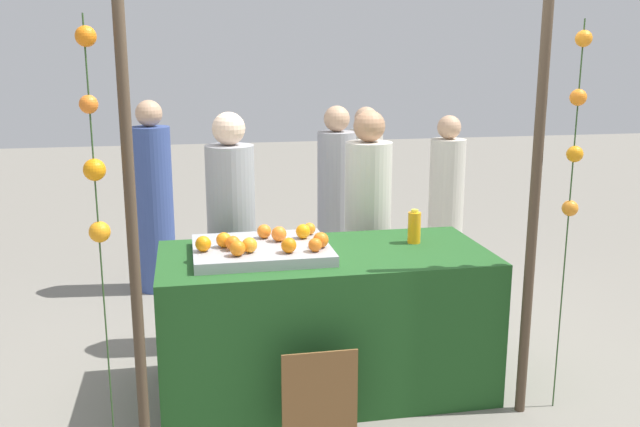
% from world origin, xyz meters
% --- Properties ---
extents(ground_plane, '(24.00, 24.00, 0.00)m').
position_xyz_m(ground_plane, '(0.00, 0.00, 0.00)').
color(ground_plane, gray).
extents(stall_counter, '(1.93, 0.90, 0.86)m').
position_xyz_m(stall_counter, '(0.00, 0.00, 0.43)').
color(stall_counter, '#1E4C1E').
rests_on(stall_counter, ground_plane).
extents(orange_tray, '(0.78, 0.64, 0.06)m').
position_xyz_m(orange_tray, '(-0.37, 0.02, 0.89)').
color(orange_tray, '#9EA0A5').
rests_on(orange_tray, stall_counter).
extents(orange_0, '(0.09, 0.09, 0.09)m').
position_xyz_m(orange_0, '(-0.59, 0.01, 0.97)').
color(orange_0, orange).
rests_on(orange_0, orange_tray).
extents(orange_1, '(0.09, 0.09, 0.09)m').
position_xyz_m(orange_1, '(-0.24, -0.17, 0.96)').
color(orange_1, orange).
rests_on(orange_1, orange_tray).
extents(orange_2, '(0.08, 0.08, 0.08)m').
position_xyz_m(orange_2, '(-0.09, -0.18, 0.96)').
color(orange_2, orange).
rests_on(orange_2, orange_tray).
extents(orange_3, '(0.09, 0.09, 0.09)m').
position_xyz_m(orange_3, '(-0.52, -0.18, 0.96)').
color(orange_3, orange).
rests_on(orange_3, orange_tray).
extents(orange_4, '(0.09, 0.09, 0.09)m').
position_xyz_m(orange_4, '(-0.26, 0.08, 0.97)').
color(orange_4, orange).
rests_on(orange_4, orange_tray).
extents(orange_5, '(0.09, 0.09, 0.09)m').
position_xyz_m(orange_5, '(-0.70, -0.05, 0.97)').
color(orange_5, orange).
rests_on(orange_5, orange_tray).
extents(orange_6, '(0.08, 0.08, 0.08)m').
position_xyz_m(orange_6, '(-0.34, 0.16, 0.96)').
color(orange_6, orange).
rests_on(orange_6, orange_tray).
extents(orange_7, '(0.07, 0.07, 0.07)m').
position_xyz_m(orange_7, '(-0.06, 0.20, 0.96)').
color(orange_7, orange).
rests_on(orange_7, orange_tray).
extents(orange_8, '(0.09, 0.09, 0.09)m').
position_xyz_m(orange_8, '(-0.11, 0.12, 0.97)').
color(orange_8, orange).
rests_on(orange_8, orange_tray).
extents(orange_9, '(0.09, 0.09, 0.09)m').
position_xyz_m(orange_9, '(-0.45, -0.12, 0.96)').
color(orange_9, orange).
rests_on(orange_9, orange_tray).
extents(orange_10, '(0.09, 0.09, 0.09)m').
position_xyz_m(orange_10, '(-0.05, -0.10, 0.97)').
color(orange_10, orange).
rests_on(orange_10, orange_tray).
extents(orange_11, '(0.08, 0.08, 0.08)m').
position_xyz_m(orange_11, '(-0.54, -0.06, 0.96)').
color(orange_11, orange).
rests_on(orange_11, orange_tray).
extents(juice_bottle, '(0.08, 0.08, 0.21)m').
position_xyz_m(juice_bottle, '(0.58, 0.10, 0.96)').
color(juice_bottle, orange).
rests_on(juice_bottle, stall_counter).
extents(chalkboard_sign, '(0.40, 0.03, 0.54)m').
position_xyz_m(chalkboard_sign, '(-0.15, -0.62, 0.26)').
color(chalkboard_sign, brown).
rests_on(chalkboard_sign, ground_plane).
extents(vendor_left, '(0.33, 0.33, 1.63)m').
position_xyz_m(vendor_left, '(-0.49, 0.76, 0.76)').
color(vendor_left, '#99999E').
rests_on(vendor_left, ground_plane).
extents(vendor_right, '(0.33, 0.33, 1.62)m').
position_xyz_m(vendor_right, '(0.46, 0.77, 0.76)').
color(vendor_right, beige).
rests_on(vendor_right, ground_plane).
extents(crowd_person_0, '(0.32, 0.32, 1.59)m').
position_xyz_m(crowd_person_0, '(0.45, 1.73, 0.74)').
color(crowd_person_0, '#99999E').
rests_on(crowd_person_0, ground_plane).
extents(crowd_person_1, '(0.31, 0.31, 1.54)m').
position_xyz_m(crowd_person_1, '(0.81, 2.16, 0.72)').
color(crowd_person_1, beige).
rests_on(crowd_person_1, ground_plane).
extents(crowd_person_2, '(0.33, 0.33, 1.63)m').
position_xyz_m(crowd_person_2, '(-1.06, 2.07, 0.76)').
color(crowd_person_2, '#384C8C').
rests_on(crowd_person_2, ground_plane).
extents(crowd_person_3, '(0.30, 0.30, 1.49)m').
position_xyz_m(crowd_person_3, '(1.41, 1.70, 0.69)').
color(crowd_person_3, beige).
rests_on(crowd_person_3, ground_plane).
extents(canopy_post_left, '(0.06, 0.06, 2.33)m').
position_xyz_m(canopy_post_left, '(-1.05, -0.49, 1.16)').
color(canopy_post_left, '#473828').
rests_on(canopy_post_left, ground_plane).
extents(canopy_post_right, '(0.06, 0.06, 2.33)m').
position_xyz_m(canopy_post_right, '(1.05, -0.49, 1.16)').
color(canopy_post_right, '#473828').
rests_on(canopy_post_right, ground_plane).
extents(garland_strand_left, '(0.10, 0.11, 2.17)m').
position_xyz_m(garland_strand_left, '(-1.19, -0.52, 1.56)').
color(garland_strand_left, '#2D4C23').
rests_on(garland_strand_left, ground_plane).
extents(garland_strand_right, '(0.10, 0.10, 2.17)m').
position_xyz_m(garland_strand_right, '(1.26, -0.48, 1.60)').
color(garland_strand_right, '#2D4C23').
rests_on(garland_strand_right, ground_plane).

